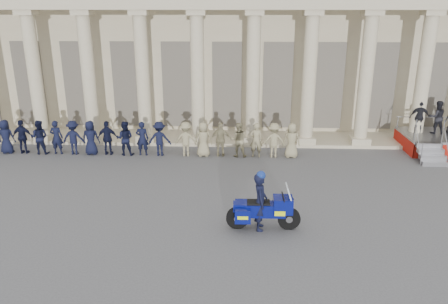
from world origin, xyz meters
TOP-DOWN VIEW (x-y plane):
  - ground at (0.00, 0.00)m, footprint 90.00×90.00m
  - building at (-0.00, 14.74)m, footprint 40.00×12.50m
  - officer_rank at (-4.61, 6.16)m, footprint 16.11×0.59m
  - reviewing_stand at (10.13, 7.53)m, footprint 3.75×3.72m
  - motorcycle at (1.54, -0.53)m, footprint 2.25×0.92m
  - rider at (1.41, -0.53)m, footprint 0.44×0.66m

SIDE VIEW (x-z plane):
  - ground at x=0.00m, z-range 0.00..0.00m
  - motorcycle at x=1.54m, z-range -0.10..1.35m
  - officer_rank at x=-4.61m, z-range 0.00..1.57m
  - rider at x=1.41m, z-range -0.01..1.87m
  - reviewing_stand at x=10.13m, z-range -0.01..2.29m
  - building at x=0.00m, z-range 0.02..9.02m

